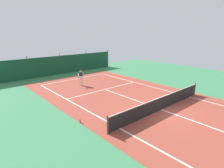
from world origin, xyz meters
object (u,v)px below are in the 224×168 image
(tennis_player, at_px, (81,76))
(tennis_net, at_px, (162,103))
(water_bottle, at_px, (80,121))
(tennis_ball_near_player, at_px, (99,87))
(parked_car, at_px, (67,64))

(tennis_player, bearing_deg, tennis_net, 119.07)
(tennis_net, distance_m, tennis_player, 9.20)
(tennis_player, xyz_separation_m, water_bottle, (-4.48, -7.02, -0.84))
(tennis_ball_near_player, relative_size, parked_car, 0.02)
(tennis_net, height_order, parked_car, parked_car)
(tennis_player, height_order, tennis_ball_near_player, tennis_player)
(tennis_net, relative_size, parked_car, 2.38)
(tennis_ball_near_player, distance_m, water_bottle, 7.63)
(tennis_ball_near_player, bearing_deg, tennis_player, 119.93)
(tennis_player, bearing_deg, water_bottle, 80.48)
(tennis_ball_near_player, xyz_separation_m, water_bottle, (-5.46, -5.32, 0.09))
(parked_car, height_order, water_bottle, parked_car)
(tennis_player, height_order, water_bottle, tennis_player)
(tennis_player, relative_size, water_bottle, 6.83)
(water_bottle, bearing_deg, parked_car, 64.42)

